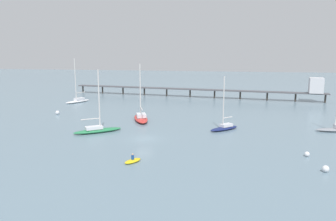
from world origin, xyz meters
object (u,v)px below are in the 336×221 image
object	(u,v)px
sailboat_red	(141,117)
sailboat_navy	(224,127)
mooring_buoy_outer	(57,113)
pier	(242,88)
dinghy_yellow	(133,161)
sailboat_green	(97,129)
mooring_buoy_far	(307,154)
mooring_buoy_mid	(326,169)
sailboat_white	(78,100)

from	to	relation	value
sailboat_red	sailboat_navy	size ratio (longest dim) A/B	1.20
sailboat_red	sailboat_navy	bearing A→B (deg)	-15.53
sailboat_navy	mooring_buoy_outer	size ratio (longest dim) A/B	10.91
pier	dinghy_yellow	world-z (taller)	pier
sailboat_green	mooring_buoy_outer	bearing A→B (deg)	139.42
sailboat_red	mooring_buoy_outer	bearing A→B (deg)	173.68
dinghy_yellow	mooring_buoy_far	size ratio (longest dim) A/B	4.08
pier	mooring_buoy_mid	world-z (taller)	pier
mooring_buoy_outer	pier	bearing A→B (deg)	39.40
dinghy_yellow	mooring_buoy_far	xyz separation A→B (m)	(21.94, 6.98, 0.12)
sailboat_green	sailboat_navy	size ratio (longest dim) A/B	1.13
sailboat_white	sailboat_navy	bearing A→B (deg)	-30.61
sailboat_green	dinghy_yellow	size ratio (longest dim) A/B	3.91
sailboat_white	dinghy_yellow	distance (m)	54.04
sailboat_white	sailboat_navy	xyz separation A→B (m)	(41.47, -24.54, -0.09)
sailboat_navy	mooring_buoy_far	distance (m)	17.13
sailboat_red	dinghy_yellow	distance (m)	25.38
sailboat_white	mooring_buoy_mid	size ratio (longest dim) A/B	15.28
sailboat_white	mooring_buoy_outer	size ratio (longest dim) A/B	13.87
sailboat_green	mooring_buoy_mid	distance (m)	35.76
sailboat_white	mooring_buoy_outer	xyz separation A→B (m)	(4.25, -17.57, -0.25)
pier	dinghy_yellow	bearing A→B (deg)	-103.24
pier	mooring_buoy_outer	xyz separation A→B (m)	(-40.77, -33.49, -2.98)
sailboat_white	mooring_buoy_far	world-z (taller)	sailboat_white
mooring_buoy_outer	mooring_buoy_mid	distance (m)	55.57
sailboat_green	mooring_buoy_mid	xyz separation A→B (m)	(33.72, -11.90, -0.23)
pier	sailboat_navy	bearing A→B (deg)	-95.02
sailboat_green	sailboat_navy	xyz separation A→B (m)	(21.50, 6.50, -0.03)
sailboat_navy	mooring_buoy_mid	bearing A→B (deg)	-56.40
sailboat_red	sailboat_green	world-z (taller)	sailboat_red
sailboat_green	mooring_buoy_outer	xyz separation A→B (m)	(-15.72, 13.47, -0.19)
sailboat_white	sailboat_green	bearing A→B (deg)	-57.23
sailboat_red	sailboat_white	size ratio (longest dim) A/B	0.94
sailboat_navy	mooring_buoy_far	bearing A→B (deg)	-48.64
mooring_buoy_outer	mooring_buoy_mid	xyz separation A→B (m)	(49.44, -25.36, -0.04)
sailboat_white	mooring_buoy_outer	world-z (taller)	sailboat_white
mooring_buoy_far	mooring_buoy_outer	xyz separation A→B (m)	(-48.53, 19.82, 0.10)
sailboat_white	dinghy_yellow	bearing A→B (deg)	-55.20
sailboat_white	mooring_buoy_outer	distance (m)	18.08
sailboat_red	sailboat_navy	distance (m)	17.66
sailboat_white	sailboat_red	bearing A→B (deg)	-39.01
dinghy_yellow	sailboat_white	bearing A→B (deg)	124.80
pier	mooring_buoy_mid	distance (m)	59.57
dinghy_yellow	mooring_buoy_outer	world-z (taller)	dinghy_yellow
sailboat_white	sailboat_navy	size ratio (longest dim) A/B	1.27
sailboat_red	dinghy_yellow	bearing A→B (deg)	-75.43
mooring_buoy_outer	mooring_buoy_mid	bearing A→B (deg)	-27.16
sailboat_white	mooring_buoy_far	xyz separation A→B (m)	(52.79, -37.39, -0.35)
pier	sailboat_red	distance (m)	41.32
pier	mooring_buoy_mid	xyz separation A→B (m)	(8.67, -58.85, -3.02)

